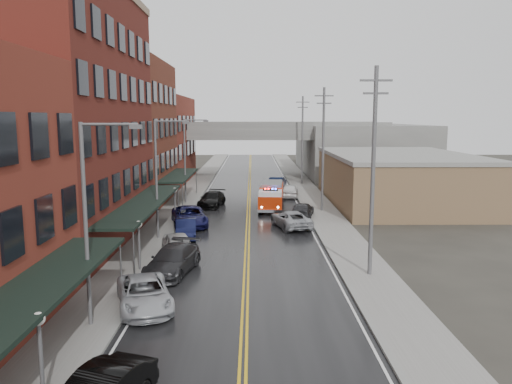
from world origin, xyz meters
name	(u,v)px	position (x,y,z in m)	size (l,w,h in m)	color
road	(248,223)	(0.00, 30.00, 0.01)	(11.00, 160.00, 0.02)	black
sidewalk_left	(165,222)	(-7.30, 30.00, 0.07)	(3.00, 160.00, 0.15)	slate
sidewalk_right	(331,222)	(7.30, 30.00, 0.07)	(3.00, 160.00, 0.15)	slate
curb_left	(184,222)	(-5.65, 30.00, 0.07)	(0.30, 160.00, 0.15)	gray
curb_right	(312,222)	(5.65, 30.00, 0.07)	(0.30, 160.00, 0.15)	gray
brick_building_b	(61,120)	(-13.30, 23.00, 9.00)	(9.00, 20.00, 18.00)	#551B16
brick_building_c	(124,133)	(-13.30, 40.50, 7.50)	(9.00, 15.00, 15.00)	brown
brick_building_far	(156,140)	(-13.30, 58.00, 6.00)	(9.00, 20.00, 12.00)	maroon
tan_building	(398,180)	(16.00, 40.00, 2.50)	(14.00, 22.00, 5.00)	brown
right_far_block	(358,149)	(18.00, 70.00, 4.00)	(18.00, 30.00, 8.00)	slate
awning_0	(31,294)	(-7.49, 4.00, 2.99)	(2.60, 16.00, 3.09)	black
awning_1	(145,203)	(-7.49, 23.00, 2.99)	(2.60, 18.00, 3.09)	black
awning_2	(179,175)	(-7.49, 40.50, 2.99)	(2.60, 13.00, 3.09)	black
globe_lamp_0	(39,337)	(-6.40, 2.00, 2.31)	(0.44, 0.44, 3.12)	#59595B
globe_lamp_1	(139,234)	(-6.40, 16.00, 2.31)	(0.44, 0.44, 3.12)	#59595B
globe_lamp_2	(175,197)	(-6.40, 30.00, 2.31)	(0.44, 0.44, 3.12)	#59595B
street_lamp_0	(91,212)	(-6.55, 8.00, 5.19)	(2.64, 0.22, 9.00)	#59595B
street_lamp_1	(159,172)	(-6.55, 24.00, 5.19)	(2.64, 0.22, 9.00)	#59595B
street_lamp_2	(187,155)	(-6.55, 40.00, 5.19)	(2.64, 0.22, 9.00)	#59595B
utility_pole_0	(373,169)	(7.20, 15.00, 6.31)	(1.80, 0.24, 12.00)	#59595B
utility_pole_1	(323,147)	(7.20, 35.00, 6.31)	(1.80, 0.24, 12.00)	#59595B
utility_pole_2	(302,139)	(7.20, 55.00, 6.31)	(1.80, 0.24, 12.00)	#59595B
overpass	(250,139)	(0.00, 62.00, 5.99)	(40.00, 10.00, 7.50)	slate
fire_truck	(271,195)	(2.30, 36.41, 1.42)	(3.34, 7.33, 2.62)	#AB2507
parked_car_left_2	(144,294)	(-4.89, 10.20, 0.73)	(2.42, 5.25, 1.46)	#B1B4B9
parked_car_left_3	(173,260)	(-4.36, 15.70, 0.80)	(2.24, 5.50, 1.60)	#252527
parked_car_left_4	(179,246)	(-4.47, 18.88, 0.80)	(1.89, 4.71, 1.60)	silver
parked_car_left_5	(186,229)	(-4.73, 24.57, 0.71)	(1.50, 4.29, 1.41)	black
parked_car_left_6	(189,216)	(-5.00, 28.80, 0.82)	(2.72, 5.90, 1.64)	#111241
parked_car_left_7	(212,199)	(-3.82, 38.08, 0.76)	(2.14, 5.27, 1.53)	black
parked_car_right_0	(291,219)	(3.60, 28.02, 0.72)	(2.38, 5.17, 1.44)	#9FA1A6
parked_car_right_1	(302,210)	(5.00, 32.26, 0.68)	(1.90, 4.67, 1.35)	#28272A
parked_car_right_2	(290,190)	(4.75, 43.97, 0.80)	(1.90, 4.72, 1.61)	white
parked_car_right_3	(277,183)	(3.60, 50.34, 0.82)	(1.73, 4.97, 1.64)	black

